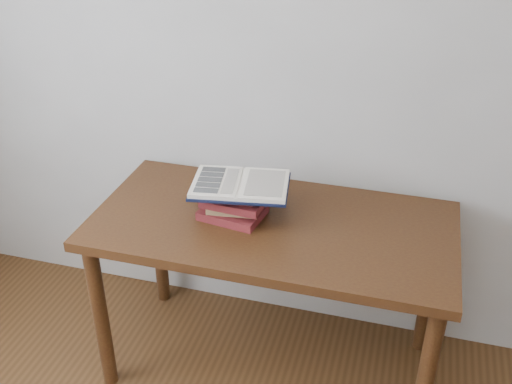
% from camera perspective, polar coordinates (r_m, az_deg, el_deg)
% --- Properties ---
extents(desk, '(1.35, 0.67, 0.72)m').
position_cam_1_polar(desk, '(2.28, 1.53, -4.89)').
color(desk, '#412710').
rests_on(desk, ground).
extents(book_stack, '(0.25, 0.20, 0.12)m').
position_cam_1_polar(book_stack, '(2.23, -2.13, -0.98)').
color(book_stack, maroon).
rests_on(book_stack, desk).
extents(open_book, '(0.39, 0.30, 0.03)m').
position_cam_1_polar(open_book, '(2.20, -1.49, 0.71)').
color(open_book, black).
rests_on(open_book, book_stack).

